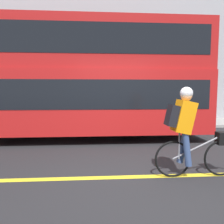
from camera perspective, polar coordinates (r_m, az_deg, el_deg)
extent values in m
plane|color=#232326|center=(4.06, 5.71, -16.10)|extent=(80.00, 80.00, 0.00)
cube|color=yellow|center=(3.98, 5.92, -16.47)|extent=(50.00, 0.14, 0.01)
cube|color=gray|center=(9.90, -0.27, -2.96)|extent=(60.00, 2.42, 0.11)
cube|color=#9E9EA3|center=(11.56, -0.76, 20.51)|extent=(60.00, 0.30, 9.02)
cylinder|color=black|center=(7.21, 5.82, -2.86)|extent=(0.91, 0.30, 0.91)
cube|color=#B21919|center=(7.37, -21.45, 2.67)|extent=(11.08, 2.41, 1.82)
cube|color=black|center=(7.37, -21.51, 4.37)|extent=(10.63, 2.43, 0.80)
cube|color=#B21919|center=(7.49, -21.89, 15.27)|extent=(11.08, 2.31, 1.45)
cube|color=black|center=(7.50, -21.91, 15.81)|extent=(10.63, 2.33, 0.81)
torus|color=black|center=(4.36, 26.68, -10.68)|extent=(0.64, 0.04, 0.64)
torus|color=black|center=(4.00, 15.60, -11.76)|extent=(0.64, 0.04, 0.64)
cylinder|color=slate|center=(4.11, 21.49, -8.52)|extent=(0.89, 0.03, 0.44)
cylinder|color=slate|center=(3.97, 17.14, -8.41)|extent=(0.03, 0.03, 0.47)
cube|color=black|center=(4.30, 27.23, -6.11)|extent=(0.26, 0.16, 0.22)
cube|color=orange|center=(3.91, 18.17, -1.16)|extent=(0.37, 0.32, 0.58)
cube|color=black|center=(3.83, 15.41, -0.90)|extent=(0.21, 0.26, 0.38)
cylinder|color=#384C7A|center=(4.10, 17.98, -8.69)|extent=(0.21, 0.11, 0.57)
cylinder|color=#384C7A|center=(3.94, 18.98, -9.30)|extent=(0.19, 0.11, 0.57)
sphere|color=tan|center=(3.90, 18.86, 4.05)|extent=(0.19, 0.19, 0.19)
sphere|color=silver|center=(3.90, 18.88, 4.68)|extent=(0.21, 0.21, 0.21)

